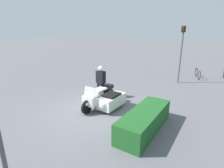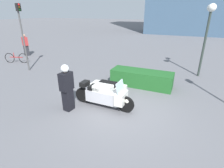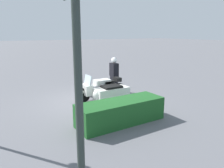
% 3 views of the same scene
% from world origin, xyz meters
% --- Properties ---
extents(ground_plane, '(160.00, 160.00, 0.00)m').
position_xyz_m(ground_plane, '(0.00, 0.00, 0.00)').
color(ground_plane, slate).
extents(police_motorcycle, '(2.43, 1.27, 1.14)m').
position_xyz_m(police_motorcycle, '(-0.60, 0.33, 0.45)').
color(police_motorcycle, black).
rests_on(police_motorcycle, ground).
extents(officer_rider, '(0.33, 0.49, 1.73)m').
position_xyz_m(officer_rider, '(-1.70, -0.72, 0.91)').
color(officer_rider, black).
rests_on(officer_rider, ground).
extents(hedge_bush_curbside, '(2.92, 0.95, 0.75)m').
position_xyz_m(hedge_bush_curbside, '(0.14, 2.59, 0.38)').
color(hedge_bush_curbside, '#1E5623').
rests_on(hedge_bush_curbside, ground).
extents(twin_lamp_post, '(0.37, 1.21, 3.73)m').
position_xyz_m(twin_lamp_post, '(2.72, 5.27, 2.97)').
color(twin_lamp_post, '#2D3833').
rests_on(twin_lamp_post, ground).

